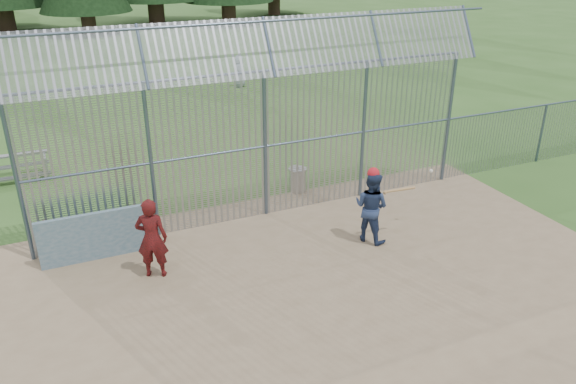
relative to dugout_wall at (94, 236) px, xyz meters
name	(u,v)px	position (x,y,z in m)	size (l,w,h in m)	color
ground	(323,277)	(4.60, -2.90, -0.62)	(120.00, 120.00, 0.00)	#2D511E
dirt_infield	(334,289)	(4.60, -3.40, -0.61)	(14.00, 10.00, 0.02)	#756047
dugout_wall	(94,236)	(0.00, 0.00, 0.00)	(2.50, 0.12, 1.20)	#38566B
batter	(371,207)	(6.45, -1.83, 0.32)	(0.90, 0.70, 1.84)	navy
onlooker	(152,238)	(1.14, -1.28, 0.35)	(0.69, 0.46, 1.90)	maroon
bg_kid_standing	(240,71)	(8.76, 14.68, 0.19)	(0.79, 0.51, 1.62)	slate
batting_gear	(378,176)	(6.58, -1.85, 1.14)	(1.95, 0.37, 0.69)	red
trash_can	(298,180)	(6.04, 1.65, -0.24)	(0.56, 0.56, 0.82)	#989BA0
backstop_fence	(328,126)	(6.41, 0.53, 1.74)	(20.09, 0.81, 5.30)	#47566B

